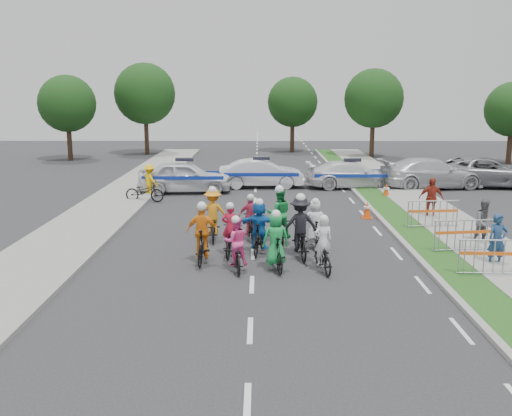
{
  "coord_description": "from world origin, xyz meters",
  "views": [
    {
      "loc": [
        0.19,
        -14.63,
        5.13
      ],
      "look_at": [
        0.08,
        4.91,
        1.1
      ],
      "focal_mm": 40.0,
      "sensor_mm": 36.0,
      "label": 1
    }
  ],
  "objects_px": {
    "rider_1": "(276,247)",
    "marshal_hiviz": "(150,180)",
    "spectator_1": "(485,222)",
    "cone_1": "(386,191)",
    "rider_3": "(203,240)",
    "rider_10": "(213,219)",
    "rider_4": "(300,232)",
    "tree_3": "(145,94)",
    "spectator_2": "(431,198)",
    "barrier_0": "(494,259)",
    "civilian_sedan": "(431,173)",
    "rider_6": "(230,237)",
    "cone_0": "(367,210)",
    "rider_9": "(251,222)",
    "barrier_2": "(433,215)",
    "civilian_suv": "(486,172)",
    "rider_5": "(259,230)",
    "tree_1": "(374,99)",
    "rider_7": "(315,228)",
    "barrier_1": "(463,237)",
    "rider_2": "(236,250)",
    "tree_4": "(293,102)",
    "parked_bike": "(145,191)",
    "rider_0": "(323,252)",
    "police_car_2": "(352,175)",
    "spectator_0": "(497,240)",
    "police_car_1": "(261,174)",
    "tree_0": "(67,104)",
    "police_car_0": "(185,177)"
  },
  "relations": [
    {
      "from": "marshal_hiviz",
      "to": "barrier_2",
      "type": "xyz_separation_m",
      "value": [
        11.93,
        -6.96,
        -0.23
      ]
    },
    {
      "from": "rider_7",
      "to": "barrier_0",
      "type": "relative_size",
      "value": 0.85
    },
    {
      "from": "rider_1",
      "to": "civilian_sedan",
      "type": "xyz_separation_m",
      "value": [
        8.73,
        14.34,
        0.1
      ]
    },
    {
      "from": "rider_3",
      "to": "marshal_hiviz",
      "type": "xyz_separation_m",
      "value": [
        -3.72,
        11.24,
        0.05
      ]
    },
    {
      "from": "rider_2",
      "to": "tree_4",
      "type": "xyz_separation_m",
      "value": [
        3.47,
        32.77,
        3.56
      ]
    },
    {
      "from": "rider_6",
      "to": "civilian_suv",
      "type": "bearing_deg",
      "value": -128.58
    },
    {
      "from": "rider_7",
      "to": "spectator_0",
      "type": "height_order",
      "value": "rider_7"
    },
    {
      "from": "rider_4",
      "to": "tree_3",
      "type": "relative_size",
      "value": 0.28
    },
    {
      "from": "spectator_0",
      "to": "barrier_2",
      "type": "xyz_separation_m",
      "value": [
        -0.52,
        4.59,
        -0.24
      ]
    },
    {
      "from": "rider_2",
      "to": "rider_6",
      "type": "height_order",
      "value": "rider_6"
    },
    {
      "from": "rider_3",
      "to": "rider_10",
      "type": "relative_size",
      "value": 1.0
    },
    {
      "from": "barrier_2",
      "to": "spectator_0",
      "type": "bearing_deg",
      "value": -83.47
    },
    {
      "from": "rider_7",
      "to": "police_car_1",
      "type": "bearing_deg",
      "value": -88.93
    },
    {
      "from": "rider_9",
      "to": "barrier_2",
      "type": "relative_size",
      "value": 0.83
    },
    {
      "from": "cone_1",
      "to": "parked_bike",
      "type": "height_order",
      "value": "parked_bike"
    },
    {
      "from": "tree_4",
      "to": "spectator_1",
      "type": "bearing_deg",
      "value": -80.89
    },
    {
      "from": "marshal_hiviz",
      "to": "civilian_suv",
      "type": "bearing_deg",
      "value": -130.4
    },
    {
      "from": "rider_7",
      "to": "tree_0",
      "type": "height_order",
      "value": "tree_0"
    },
    {
      "from": "rider_5",
      "to": "barrier_1",
      "type": "height_order",
      "value": "rider_5"
    },
    {
      "from": "police_car_0",
      "to": "tree_1",
      "type": "height_order",
      "value": "tree_1"
    },
    {
      "from": "spectator_0",
      "to": "spectator_1",
      "type": "height_order",
      "value": "spectator_0"
    },
    {
      "from": "rider_5",
      "to": "civilian_suv",
      "type": "relative_size",
      "value": 0.31
    },
    {
      "from": "spectator_2",
      "to": "parked_bike",
      "type": "height_order",
      "value": "spectator_2"
    },
    {
      "from": "rider_2",
      "to": "barrier_2",
      "type": "relative_size",
      "value": 0.84
    },
    {
      "from": "rider_6",
      "to": "rider_7",
      "type": "height_order",
      "value": "rider_6"
    },
    {
      "from": "rider_7",
      "to": "police_car_2",
      "type": "relative_size",
      "value": 0.35
    },
    {
      "from": "tree_3",
      "to": "barrier_2",
      "type": "bearing_deg",
      "value": -58.62
    },
    {
      "from": "rider_6",
      "to": "cone_0",
      "type": "xyz_separation_m",
      "value": [
        5.33,
        5.37,
        -0.23
      ]
    },
    {
      "from": "spectator_1",
      "to": "cone_1",
      "type": "distance_m",
      "value": 8.88
    },
    {
      "from": "rider_9",
      "to": "marshal_hiviz",
      "type": "bearing_deg",
      "value": -67.63
    },
    {
      "from": "tree_3",
      "to": "rider_5",
      "type": "bearing_deg",
      "value": -72.39
    },
    {
      "from": "rider_3",
      "to": "rider_5",
      "type": "bearing_deg",
      "value": -145.31
    },
    {
      "from": "rider_3",
      "to": "civilian_suv",
      "type": "height_order",
      "value": "rider_3"
    },
    {
      "from": "police_car_2",
      "to": "spectator_2",
      "type": "relative_size",
      "value": 2.89
    },
    {
      "from": "spectator_1",
      "to": "barrier_1",
      "type": "distance_m",
      "value": 1.57
    },
    {
      "from": "rider_1",
      "to": "marshal_hiviz",
      "type": "relative_size",
      "value": 1.15
    },
    {
      "from": "cone_0",
      "to": "civilian_suv",
      "type": "bearing_deg",
      "value": 45.11
    },
    {
      "from": "spectator_2",
      "to": "barrier_0",
      "type": "height_order",
      "value": "spectator_2"
    },
    {
      "from": "tree_4",
      "to": "rider_4",
      "type": "bearing_deg",
      "value": -92.79
    },
    {
      "from": "rider_7",
      "to": "spectator_0",
      "type": "bearing_deg",
      "value": 152.02
    },
    {
      "from": "rider_0",
      "to": "rider_4",
      "type": "height_order",
      "value": "rider_4"
    },
    {
      "from": "cone_1",
      "to": "tree_3",
      "type": "distance_m",
      "value": 25.0
    },
    {
      "from": "tree_3",
      "to": "spectator_2",
      "type": "bearing_deg",
      "value": -55.91
    },
    {
      "from": "rider_0",
      "to": "civilian_sedan",
      "type": "height_order",
      "value": "rider_0"
    },
    {
      "from": "rider_7",
      "to": "civilian_sedan",
      "type": "bearing_deg",
      "value": -128.63
    },
    {
      "from": "rider_5",
      "to": "police_car_1",
      "type": "bearing_deg",
      "value": -79.34
    },
    {
      "from": "rider_5",
      "to": "tree_1",
      "type": "height_order",
      "value": "tree_1"
    },
    {
      "from": "spectator_1",
      "to": "marshal_hiviz",
      "type": "distance_m",
      "value": 15.9
    },
    {
      "from": "spectator_2",
      "to": "spectator_1",
      "type": "bearing_deg",
      "value": -78.46
    },
    {
      "from": "rider_9",
      "to": "marshal_hiviz",
      "type": "relative_size",
      "value": 1.06
    }
  ]
}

